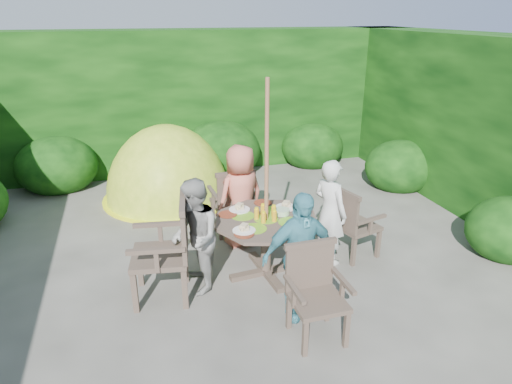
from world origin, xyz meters
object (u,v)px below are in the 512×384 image
object	(u,v)px
garden_chair_back	(233,201)
child_front	(300,256)
dome_tent	(169,197)
parasol_pole	(267,183)
garden_chair_front	(315,291)
child_back	(241,196)
patio_table	(266,228)
child_left	(195,237)
garden_chair_left	(168,248)
garden_chair_right	(352,222)
child_right	(330,212)

from	to	relation	value
garden_chair_back	child_front	size ratio (longest dim) A/B	0.69
garden_chair_back	dome_tent	bearing A→B (deg)	-68.04
parasol_pole	dome_tent	bearing A→B (deg)	107.46
garden_chair_front	child_back	size ratio (longest dim) A/B	0.65
garden_chair_back	patio_table	bearing A→B (deg)	93.29
parasol_pole	child_left	distance (m)	0.93
patio_table	child_back	distance (m)	0.80
garden_chair_back	child_left	size ratio (longest dim) A/B	0.72
garden_chair_left	garden_chair_back	size ratio (longest dim) A/B	1.18
garden_chair_right	dome_tent	xyz separation A→B (m)	(-1.92, 2.51, -0.46)
garden_chair_right	child_front	distance (m)	1.37
garden_chair_right	patio_table	bearing A→B (deg)	80.31
garden_chair_right	garden_chair_front	size ratio (longest dim) A/B	1.01
child_front	dome_tent	xyz separation A→B (m)	(-0.90, 3.41, -0.64)
parasol_pole	dome_tent	distance (m)	2.95
dome_tent	garden_chair_back	bearing A→B (deg)	-45.43
garden_chair_front	child_front	world-z (taller)	child_front
patio_table	dome_tent	distance (m)	2.80
child_right	child_left	bearing A→B (deg)	72.79
parasol_pole	garden_chair_left	distance (m)	1.22
garden_chair_left	dome_tent	size ratio (longest dim) A/B	0.42
patio_table	child_back	xyz separation A→B (m)	(-0.09, 0.79, 0.08)
parasol_pole	garden_chair_front	xyz separation A→B (m)	(0.12, -1.10, -0.65)
child_back	patio_table	bearing A→B (deg)	76.65
garden_chair_back	garden_chair_front	size ratio (longest dim) A/B	1.05
garden_chair_left	child_front	distance (m)	1.34
patio_table	garden_chair_left	world-z (taller)	garden_chair_left
child_back	child_right	bearing A→B (deg)	121.36
garden_chair_back	dome_tent	world-z (taller)	dome_tent
garden_chair_front	garden_chair_back	bearing A→B (deg)	95.45
garden_chair_left	child_left	world-z (taller)	child_left
garden_chair_front	child_front	xyz separation A→B (m)	(-0.04, 0.30, 0.19)
garden_chair_front	child_right	size ratio (longest dim) A/B	0.67
parasol_pole	child_front	bearing A→B (deg)	-84.15
child_left	child_right	bearing A→B (deg)	96.48
garden_chair_right	child_front	bearing A→B (deg)	116.47
garden_chair_front	child_back	world-z (taller)	child_back
garden_chair_left	garden_chair_front	xyz separation A→B (m)	(1.20, -0.96, -0.11)
child_back	parasol_pole	bearing A→B (deg)	76.36
garden_chair_right	garden_chair_left	size ratio (longest dim) A/B	0.81
child_back	child_front	world-z (taller)	child_back
garden_chair_right	child_front	size ratio (longest dim) A/B	0.66
parasol_pole	garden_chair_right	xyz separation A→B (m)	(1.10, 0.10, -0.64)
parasol_pole	garden_chair_back	distance (m)	1.27
patio_table	dome_tent	size ratio (longest dim) A/B	0.52
garden_chair_front	child_left	xyz separation A→B (m)	(-0.92, 1.02, 0.17)
garden_chair_back	child_left	world-z (taller)	child_left
parasol_pole	garden_chair_front	bearing A→B (deg)	-83.80
parasol_pole	garden_chair_back	size ratio (longest dim) A/B	2.46
garden_chair_left	garden_chair_front	size ratio (longest dim) A/B	1.24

